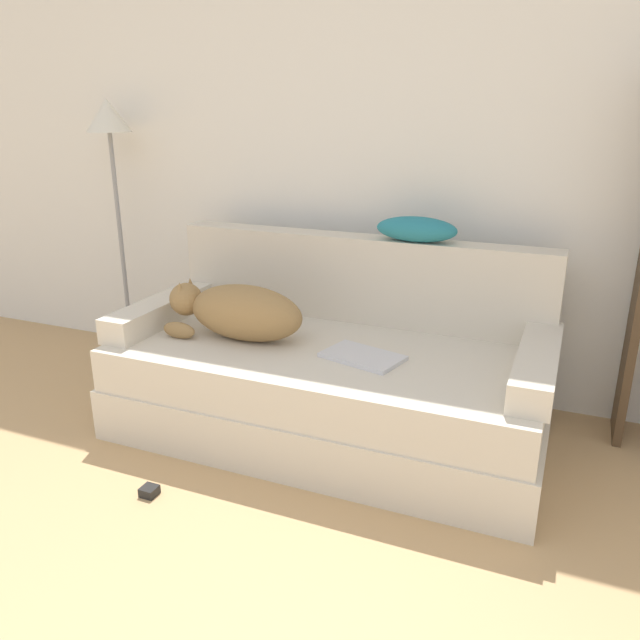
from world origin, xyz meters
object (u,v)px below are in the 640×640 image
Objects in this scene: floor_lamp at (112,153)px; power_adapter at (149,491)px; throw_pillow at (416,229)px; laptop at (363,356)px; dog at (238,312)px; couch at (328,390)px.

floor_lamp reaches higher than power_adapter.
floor_lamp is 24.04× the size of power_adapter.
power_adapter is at bearing -123.35° from throw_pillow.
floor_lamp reaches higher than throw_pillow.
laptop is at bearing -101.04° from throw_pillow.
floor_lamp is at bearing 177.62° from throw_pillow.
laptop is (0.59, -0.01, -0.12)m from dog.
dog is at bearing -170.12° from couch.
floor_lamp reaches higher than couch.
couch is 2.86× the size of dog.
couch is at bearing 58.23° from power_adapter.
laptop is 1.89m from floor_lamp.
throw_pillow reaches higher than couch.
laptop is at bearing 45.44° from power_adapter.
dog is at bearing -146.84° from throw_pillow.
throw_pillow is (0.68, 0.45, 0.34)m from dog.
floor_lamp is at bearing 153.90° from dog.
throw_pillow reaches higher than laptop.
power_adapter is (1.02, -1.17, -1.16)m from floor_lamp.
dog is (-0.41, -0.07, 0.34)m from couch.
throw_pillow is at bearing 33.16° from dog.
throw_pillow is 1.58m from power_adapter.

